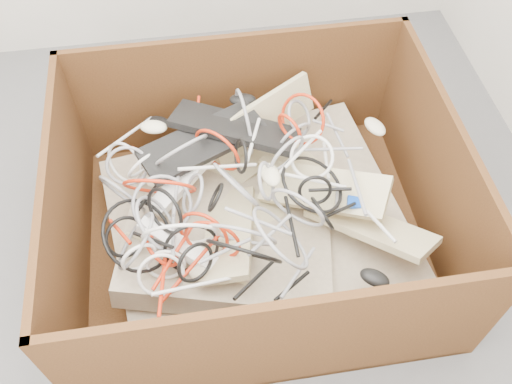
{
  "coord_description": "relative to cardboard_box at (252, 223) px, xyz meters",
  "views": [
    {
      "loc": [
        0.1,
        -0.94,
        1.84
      ],
      "look_at": [
        0.27,
        0.2,
        0.3
      ],
      "focal_mm": 38.83,
      "sensor_mm": 36.0,
      "label": 1
    }
  ],
  "objects": [
    {
      "name": "ground",
      "position": [
        -0.25,
        -0.17,
        -0.14
      ],
      "size": [
        3.0,
        3.0,
        0.0
      ],
      "primitive_type": "plane",
      "color": "#58585A",
      "rests_on": "ground"
    },
    {
      "name": "cardboard_box",
      "position": [
        0.0,
        0.0,
        0.0
      ],
      "size": [
        1.32,
        1.1,
        0.59
      ],
      "color": "#371F0D",
      "rests_on": "ground"
    },
    {
      "name": "keyboard_pile",
      "position": [
        0.04,
        0.05,
        0.14
      ],
      "size": [
        1.04,
        0.84,
        0.33
      ],
      "color": "beige",
      "rests_on": "cardboard_box"
    },
    {
      "name": "mice_scatter",
      "position": [
        -0.02,
        0.09,
        0.21
      ],
      "size": [
        0.9,
        0.87,
        0.23
      ],
      "color": "beige",
      "rests_on": "keyboard_pile"
    },
    {
      "name": "power_strip_left",
      "position": [
        -0.21,
        0.09,
        0.21
      ],
      "size": [
        0.29,
        0.27,
        0.14
      ],
      "primitive_type": "cube",
      "rotation": [
        0.14,
        -0.26,
        0.71
      ],
      "color": "white",
      "rests_on": "keyboard_pile"
    },
    {
      "name": "power_strip_right",
      "position": [
        -0.27,
        -0.16,
        0.18
      ],
      "size": [
        0.26,
        0.22,
        0.09
      ],
      "primitive_type": "cube",
      "rotation": [
        -0.1,
        0.17,
        -0.67
      ],
      "color": "white",
      "rests_on": "keyboard_pile"
    },
    {
      "name": "vga_plug",
      "position": [
        0.33,
        -0.11,
        0.21
      ],
      "size": [
        0.06,
        0.05,
        0.03
      ],
      "primitive_type": "cube",
      "rotation": [
        0.09,
        0.14,
        -0.26
      ],
      "color": "#0C41C0",
      "rests_on": "keyboard_pile"
    },
    {
      "name": "cable_tangle",
      "position": [
        -0.13,
        -0.05,
        0.25
      ],
      "size": [
        0.96,
        0.9,
        0.41
      ],
      "color": "black",
      "rests_on": "keyboard_pile"
    }
  ]
}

